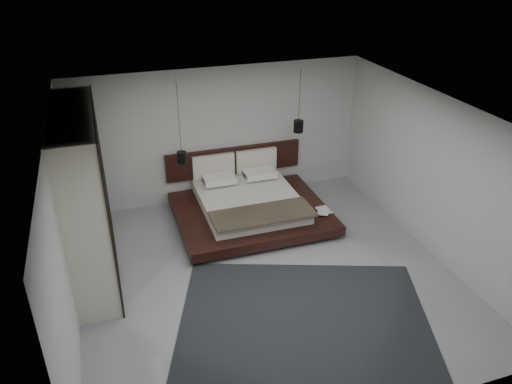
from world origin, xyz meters
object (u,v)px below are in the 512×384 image
object	(u,v)px
bed	(249,204)
wardrobe	(84,196)
lattice_screen	(69,169)
pendant_right	(298,126)
rug	(304,317)
pendant_left	(182,157)

from	to	relation	value
bed	wardrobe	size ratio (longest dim) A/B	1.03
lattice_screen	pendant_right	size ratio (longest dim) A/B	2.02
lattice_screen	bed	world-z (taller)	lattice_screen
lattice_screen	rug	distance (m)	4.95
pendant_left	rug	bearing A→B (deg)	-72.90
pendant_right	wardrobe	distance (m)	4.38
bed	rug	bearing A→B (deg)	-91.99
lattice_screen	bed	distance (m)	3.43
pendant_right	rug	size ratio (longest dim) A/B	0.35
pendant_left	wardrobe	distance (m)	2.21
bed	rug	xyz separation A→B (m)	(-0.11, -3.06, -0.29)
lattice_screen	rug	world-z (taller)	lattice_screen
pendant_left	bed	bearing A→B (deg)	-21.50
wardrobe	lattice_screen	bearing A→B (deg)	100.34
lattice_screen	wardrobe	distance (m)	1.40
bed	pendant_right	distance (m)	1.85
lattice_screen	pendant_left	distance (m)	2.04
bed	wardrobe	xyz separation A→B (m)	(-2.98, -0.83, 1.09)
bed	rug	size ratio (longest dim) A/B	0.80
pendant_left	wardrobe	xyz separation A→B (m)	(-1.78, -1.30, 0.10)
pendant_left	pendant_right	bearing A→B (deg)	0.00
rug	lattice_screen	bearing A→B (deg)	130.86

